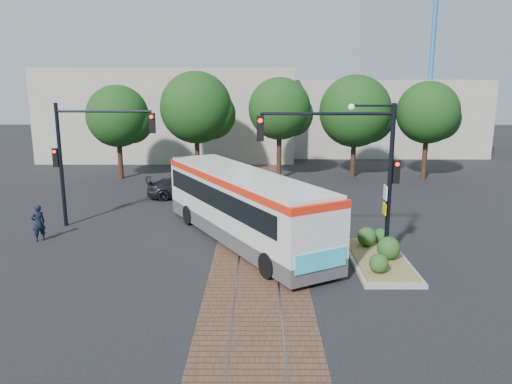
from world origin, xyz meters
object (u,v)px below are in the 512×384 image
city_bus (243,203)px  signal_pole_left (83,148)px  signal_pole_main (359,158)px  parked_car (184,187)px  traffic_island (379,254)px  officer (38,223)px

city_bus → signal_pole_left: signal_pole_left is taller
signal_pole_main → parked_car: (-8.38, 10.90, -3.50)m
traffic_island → officer: (-14.59, 2.50, 0.51)m
city_bus → parked_car: size_ratio=2.49×
city_bus → parked_car: bearing=85.3°
signal_pole_left → parked_car: 7.89m
signal_pole_main → officer: size_ratio=3.59×
officer → parked_car: officer is taller
signal_pole_left → officer: signal_pole_left is taller
city_bus → traffic_island: 6.20m
officer → city_bus: bearing=136.2°
signal_pole_main → traffic_island: bearing=-5.4°
parked_car → city_bus: bearing=-168.0°
city_bus → signal_pole_left: 8.34m
traffic_island → parked_car: 14.42m
traffic_island → signal_pole_main: bearing=174.6°
signal_pole_main → parked_car: size_ratio=1.32×
traffic_island → signal_pole_left: 14.50m
signal_pole_left → officer: bearing=-120.3°
parked_car → traffic_island: bearing=-152.0°
city_bus → officer: city_bus is taller
traffic_island → signal_pole_left: (-13.19, 4.89, 3.54)m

